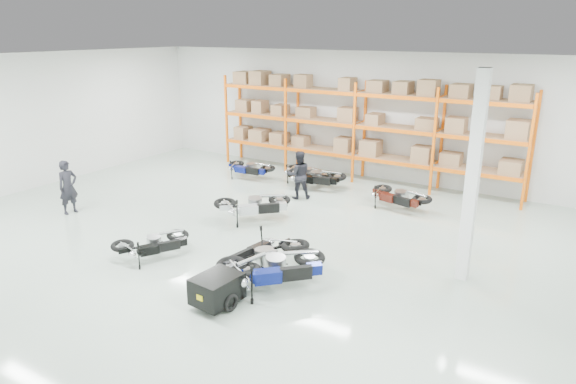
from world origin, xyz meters
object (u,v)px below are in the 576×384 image
Objects in this scene: moto_silver_left at (254,201)px; moto_back_c at (314,173)px; moto_back_b at (305,170)px; moto_black_far_left at (153,240)px; person_back at (299,175)px; trailer at (217,289)px; person_left at (68,187)px; moto_blue_centre at (274,262)px; moto_back_a at (249,165)px; moto_touring_right at (263,250)px; moto_back_d at (398,193)px.

moto_silver_left is 3.53m from moto_back_c.
moto_back_b is at bearing -34.99° from moto_silver_left.
person_back is at bearing -66.50° from moto_black_far_left.
person_left reaches higher than trailer.
moto_blue_centre reaches higher than moto_back_a.
moto_blue_centre reaches higher than moto_touring_right.
moto_back_b is (-0.58, 3.94, -0.08)m from moto_silver_left.
moto_blue_centre reaches higher than moto_silver_left.
moto_back_d is at bearing -90.46° from moto_black_far_left.
moto_touring_right is at bearing 75.34° from person_back.
moto_back_a is at bearing -57.87° from person_back.
person_left is (-4.97, -5.90, 0.25)m from moto_back_c.
person_left is at bearing 156.60° from moto_back_a.
person_left is at bearing 72.16° from moto_silver_left.
trailer is 0.95× the size of moto_back_b.
moto_back_d is at bearing -92.16° from moto_back_b.
person_back is (5.03, 4.77, -0.02)m from person_left.
moto_back_c is 1.13× the size of person_left.
person_left is (-7.14, 1.92, 0.42)m from trailer.
moto_back_a is 1.01× the size of moto_back_b.
moto_back_c is (-2.17, 6.22, -0.05)m from moto_touring_right.
trailer is 0.94× the size of moto_back_a.
moto_silver_left is 4.81m from trailer.
moto_touring_right is at bearing -136.57° from moto_black_far_left.
moto_blue_centre is 6.12m from person_back.
person_left is at bearing 6.31° from person_back.
moto_black_far_left is at bearing -157.39° from moto_touring_right.
person_left is (-8.11, -5.43, 0.27)m from moto_back_d.
moto_back_a is at bearing -5.52° from moto_silver_left.
trailer is at bearing -98.40° from person_left.
person_left is (-7.14, 0.32, 0.20)m from moto_touring_right.
moto_back_d is (3.72, -0.89, 0.03)m from moto_back_b.
moto_black_far_left is 1.03× the size of trailer.
moto_back_b is 1.05× the size of person_back.
moto_back_a is (-2.66, 3.43, -0.08)m from moto_silver_left.
trailer is 8.68m from moto_back_b.
moto_blue_centre is at bearing -168.83° from moto_back_d.
moto_silver_left is 3.99m from moto_back_b.
moto_silver_left is at bearing -4.15° from moto_blue_centre.
moto_touring_right is 5.52m from person_back.
moto_back_c is at bearing 96.50° from moto_back_d.
moto_back_a is at bearing -5.93° from moto_blue_centre.
moto_blue_centre is at bearing 78.60° from person_back.
person_left is at bearing 170.13° from trailer.
moto_black_far_left is at bearing -96.06° from person_left.
moto_back_b is 7.69m from person_left.
moto_black_far_left is 5.81m from person_back.
trailer is 0.97× the size of person_left.
moto_silver_left is at bearing 149.27° from moto_back_d.
person_back is at bearing -146.21° from moto_back_b.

